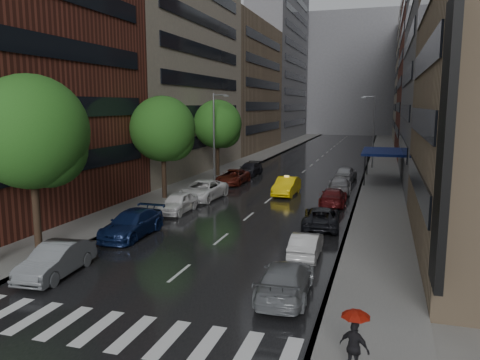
% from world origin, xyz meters
% --- Properties ---
extents(ground, '(220.00, 220.00, 0.00)m').
position_xyz_m(ground, '(0.00, 0.00, 0.00)').
color(ground, gray).
rests_on(ground, ground).
extents(road, '(14.00, 140.00, 0.01)m').
position_xyz_m(road, '(0.00, 50.00, 0.01)').
color(road, black).
rests_on(road, ground).
extents(sidewalk_left, '(4.00, 140.00, 0.15)m').
position_xyz_m(sidewalk_left, '(-9.00, 50.00, 0.07)').
color(sidewalk_left, gray).
rests_on(sidewalk_left, ground).
extents(sidewalk_right, '(4.00, 140.00, 0.15)m').
position_xyz_m(sidewalk_right, '(9.00, 50.00, 0.07)').
color(sidewalk_right, gray).
rests_on(sidewalk_right, ground).
extents(crosswalk, '(13.15, 2.80, 0.01)m').
position_xyz_m(crosswalk, '(0.20, -2.00, 0.01)').
color(crosswalk, silver).
rests_on(crosswalk, ground).
extents(buildings_left, '(8.00, 108.00, 38.00)m').
position_xyz_m(buildings_left, '(-15.00, 58.79, 15.99)').
color(buildings_left, maroon).
rests_on(buildings_left, ground).
extents(buildings_right, '(8.05, 109.10, 36.00)m').
position_xyz_m(buildings_right, '(15.00, 56.70, 15.03)').
color(buildings_right, '#937A5B').
rests_on(buildings_right, ground).
extents(building_far, '(40.00, 14.00, 32.00)m').
position_xyz_m(building_far, '(0.00, 118.00, 16.00)').
color(building_far, slate).
rests_on(building_far, ground).
extents(tree_near, '(6.01, 6.01, 9.57)m').
position_xyz_m(tree_near, '(-8.60, 4.61, 6.55)').
color(tree_near, '#382619').
rests_on(tree_near, ground).
extents(tree_mid, '(5.47, 5.47, 8.72)m').
position_xyz_m(tree_mid, '(-8.60, 19.92, 5.97)').
color(tree_mid, '#382619').
rests_on(tree_mid, ground).
extents(tree_far, '(5.35, 5.35, 8.53)m').
position_xyz_m(tree_far, '(-8.60, 33.32, 5.84)').
color(tree_far, '#382619').
rests_on(tree_far, ground).
extents(taxi, '(1.82, 4.89, 1.60)m').
position_xyz_m(taxi, '(0.96, 24.85, 0.80)').
color(taxi, yellow).
rests_on(taxi, ground).
extents(parked_cars_left, '(3.04, 38.07, 1.61)m').
position_xyz_m(parked_cars_left, '(-5.40, 19.34, 0.77)').
color(parked_cars_left, slate).
rests_on(parked_cars_left, ground).
extents(parked_cars_right, '(2.73, 36.72, 1.55)m').
position_xyz_m(parked_cars_right, '(5.40, 18.28, 0.72)').
color(parked_cars_right, slate).
rests_on(parked_cars_right, ground).
extents(ped_red_umbrella, '(1.03, 0.82, 2.01)m').
position_xyz_m(ped_red_umbrella, '(8.53, -2.47, 1.33)').
color(ped_red_umbrella, black).
rests_on(ped_red_umbrella, sidewalk_right).
extents(street_lamp_left, '(1.74, 0.22, 9.00)m').
position_xyz_m(street_lamp_left, '(-7.72, 30.00, 4.89)').
color(street_lamp_left, gray).
rests_on(street_lamp_left, sidewalk_left).
extents(street_lamp_right, '(1.74, 0.22, 9.00)m').
position_xyz_m(street_lamp_right, '(7.72, 45.00, 4.89)').
color(street_lamp_right, gray).
rests_on(street_lamp_right, sidewalk_right).
extents(awning, '(4.00, 8.00, 3.12)m').
position_xyz_m(awning, '(8.98, 35.00, 3.13)').
color(awning, navy).
rests_on(awning, sidewalk_right).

